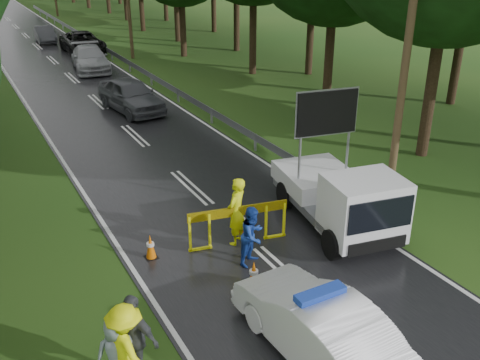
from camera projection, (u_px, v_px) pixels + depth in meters
ground at (288, 276)px, 13.48m from camera, size 160.00×160.00×0.00m
road at (52, 60)px, 37.47m from camera, size 7.00×140.00×0.02m
guardrail at (105, 49)px, 38.60m from camera, size 0.12×60.06×0.70m
utility_pole_near at (408, 42)px, 15.27m from camera, size 1.40×0.24×10.00m
police_sedan at (318, 326)px, 10.64m from camera, size 1.72×4.40×1.57m
work_truck at (342, 197)px, 15.26m from camera, size 2.88×5.08×3.83m
barrier at (238, 216)px, 14.54m from camera, size 2.78×0.58×1.17m
officer at (237, 212)px, 14.56m from camera, size 0.86×0.79×1.96m
civilian at (253, 236)px, 13.73m from camera, size 0.98×0.91×1.61m
bystander_left at (126, 348)px, 9.79m from camera, size 1.01×1.34×1.84m
bystander_mid at (134, 337)px, 10.05m from camera, size 0.98×1.15×1.84m
bystander_right at (117, 353)px, 9.86m from camera, size 0.84×0.61×1.58m
queue_car_first at (131, 95)px, 26.13m from camera, size 2.44×4.87×1.59m
queue_car_second at (90, 59)px, 34.38m from camera, size 2.74×5.38×1.50m
queue_car_third at (83, 43)px, 39.59m from camera, size 2.57×5.51×1.53m
queue_car_fourth at (45, 34)px, 43.72m from camera, size 1.56×3.98×1.29m
cone_center at (254, 275)px, 12.89m from camera, size 0.35×0.35×0.75m
cone_far at (242, 222)px, 15.37m from camera, size 0.32×0.32×0.69m
cone_left_mid at (151, 247)px, 14.11m from camera, size 0.33×0.33×0.70m
cone_right at (321, 194)px, 16.93m from camera, size 0.37×0.37×0.79m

